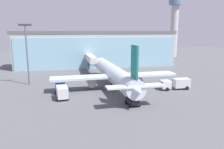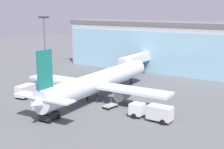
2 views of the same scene
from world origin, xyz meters
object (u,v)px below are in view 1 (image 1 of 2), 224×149
Objects in this scene: control_tower at (175,21)px; apron_light_mast at (27,49)px; jet_bridge at (91,59)px; fuel_truck at (176,84)px; baggage_cart at (139,88)px; safety_cone_nose at (119,95)px; catering_truck at (62,91)px; safety_cone_wingtip at (63,90)px; airplane at (114,74)px; pushback_tug at (133,101)px.

apron_light_mast is (-70.88, -47.97, -9.94)m from control_tower.
fuel_truck is at bearing -147.85° from jet_bridge.
safety_cone_nose is (-6.27, -4.06, -0.23)m from baggage_cart.
catering_truck is at bearing 168.10° from safety_cone_nose.
safety_cone_nose is 1.00× the size of safety_cone_wingtip.
jet_bridge is 26.03× the size of safety_cone_wingtip.
apron_light_mast reaches higher than safety_cone_wingtip.
apron_light_mast is 0.42× the size of airplane.
airplane reaches higher than fuel_truck.
baggage_cart is (18.55, 1.48, -0.97)m from catering_truck.
pushback_tug is (-14.55, -8.63, -0.49)m from fuel_truck.
control_tower is at bearing 34.09° from apron_light_mast.
pushback_tug is at bearing 34.02° from fuel_truck.
airplane reaches higher than catering_truck.
apron_light_mast is 18.20m from catering_truck.
pushback_tug is at bearing -124.88° from control_tower.
baggage_cart is (-9.18, 1.92, -0.97)m from fuel_truck.
safety_cone_nose is (-0.90, 6.48, -0.70)m from pushback_tug.
jet_bridge is 0.44× the size of control_tower.
control_tower is 86.44m from safety_cone_wingtip.
safety_cone_wingtip is (-62.31, -56.69, -19.37)m from control_tower.
apron_light_mast is 27.98m from safety_cone_nose.
baggage_cart is 5.51× the size of safety_cone_nose.
control_tower is at bearing -48.85° from catering_truck.
fuel_truck is (27.73, -0.44, 0.00)m from catering_truck.
catering_truck is at bearing -94.46° from safety_cone_wingtip.
control_tower is at bearing 42.29° from safety_cone_wingtip.
safety_cone_nose is (-50.45, -64.60, -19.37)m from control_tower.
catering_truck reaches higher than safety_cone_nose.
pushback_tug is (-49.55, -71.08, -18.68)m from control_tower.
baggage_cart is at bearing -126.72° from airplane.
catering_truck is at bearing 2.44° from fuel_truck.
catering_truck is 13.49× the size of safety_cone_nose.
airplane is at bearing -71.30° from catering_truck.
control_tower is 73.86m from fuel_truck.
airplane is 11.62× the size of pushback_tug.
pushback_tug is at bearing 180.00° from airplane.
safety_cone_nose is (-1.06, -8.04, -3.25)m from airplane.
safety_cone_wingtip is (8.56, -8.71, -9.43)m from apron_light_mast.
jet_bridge reaches higher than baggage_cart.
safety_cone_wingtip is at bearing 91.22° from airplane.
control_tower is 90.06m from catering_truck.
fuel_truck is at bearing -94.43° from catering_truck.
safety_cone_nose is at bearing 5.87° from pushback_tug.
jet_bridge reaches higher than catering_truck.
pushback_tug is at bearing -175.11° from jet_bridge.
baggage_cart is 7.48m from safety_cone_nose.
control_tower is 76.80m from airplane.
apron_light_mast is 29.17× the size of safety_cone_nose.
baggage_cart is at bearing 32.96° from safety_cone_nose.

